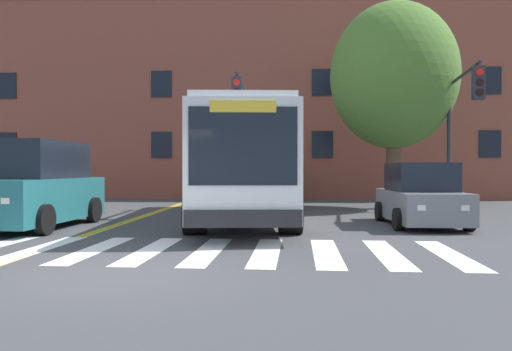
# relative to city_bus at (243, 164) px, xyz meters

# --- Properties ---
(ground_plane) EXTENTS (120.00, 120.00, 0.00)m
(ground_plane) POSITION_rel_city_bus_xyz_m (-1.28, -8.17, -1.78)
(ground_plane) COLOR #424244
(crosswalk) EXTENTS (10.93, 3.66, 0.01)m
(crosswalk) POSITION_rel_city_bus_xyz_m (-0.71, -6.09, -1.78)
(crosswalk) COLOR white
(crosswalk) RESTS_ON ground
(lane_line_yellow_inner) EXTENTS (0.12, 36.00, 0.01)m
(lane_line_yellow_inner) POSITION_rel_city_bus_xyz_m (-3.56, 7.91, -1.78)
(lane_line_yellow_inner) COLOR gold
(lane_line_yellow_inner) RESTS_ON ground
(lane_line_yellow_outer) EXTENTS (0.12, 36.00, 0.01)m
(lane_line_yellow_outer) POSITION_rel_city_bus_xyz_m (-3.40, 7.91, -1.78)
(lane_line_yellow_outer) COLOR gold
(lane_line_yellow_outer) RESTS_ON ground
(city_bus) EXTENTS (3.64, 11.66, 3.26)m
(city_bus) POSITION_rel_city_bus_xyz_m (0.00, 0.00, 0.00)
(city_bus) COLOR white
(city_bus) RESTS_ON ground
(car_teal_near_lane) EXTENTS (2.35, 4.86, 2.37)m
(car_teal_near_lane) POSITION_rel_city_bus_xyz_m (-5.48, -2.53, -0.66)
(car_teal_near_lane) COLOR #236B70
(car_teal_near_lane) RESTS_ON ground
(car_grey_far_lane) EXTENTS (2.06, 4.02, 1.79)m
(car_grey_far_lane) POSITION_rel_city_bus_xyz_m (5.21, -1.32, -0.96)
(car_grey_far_lane) COLOR slate
(car_grey_far_lane) RESTS_ON ground
(car_silver_behind_bus) EXTENTS (2.05, 3.87, 1.73)m
(car_silver_behind_bus) POSITION_rel_city_bus_xyz_m (0.83, 10.21, -0.99)
(car_silver_behind_bus) COLOR #B7BABF
(car_silver_behind_bus) RESTS_ON ground
(traffic_light_near_corner) EXTENTS (0.68, 4.28, 5.33)m
(traffic_light_near_corner) POSITION_rel_city_bus_xyz_m (7.40, 1.86, 1.80)
(traffic_light_near_corner) COLOR #28282D
(traffic_light_near_corner) RESTS_ON ground
(traffic_light_overhead) EXTENTS (0.42, 4.00, 5.07)m
(traffic_light_overhead) POSITION_rel_city_bus_xyz_m (-0.34, 2.73, 1.72)
(traffic_light_overhead) COLOR #28282D
(traffic_light_overhead) RESTS_ON ground
(street_tree_curbside_large) EXTENTS (6.11, 6.22, 8.34)m
(street_tree_curbside_large) POSITION_rel_city_bus_xyz_m (5.73, 4.73, 3.59)
(street_tree_curbside_large) COLOR brown
(street_tree_curbside_large) RESTS_ON ground
(building_facade) EXTENTS (32.19, 6.52, 11.64)m
(building_facade) POSITION_rel_city_bus_xyz_m (-1.02, 13.79, 4.05)
(building_facade) COLOR brown
(building_facade) RESTS_ON ground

